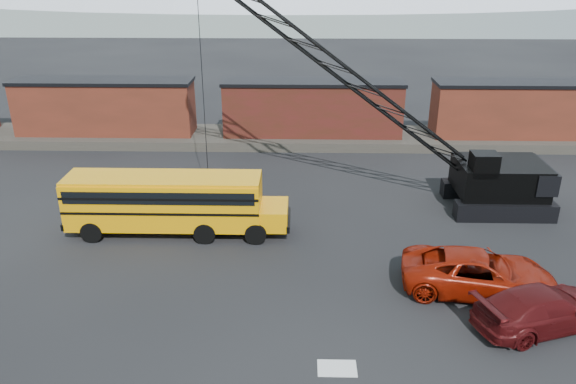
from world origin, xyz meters
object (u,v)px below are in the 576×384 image
school_bus (171,201)px  red_pickup (478,273)px  maroon_suv (544,308)px  crawler_crane (361,85)px

school_bus → red_pickup: size_ratio=1.77×
school_bus → red_pickup: 15.41m
school_bus → red_pickup: bearing=-20.0°
school_bus → maroon_suv: school_bus is taller
maroon_suv → crawler_crane: bearing=8.7°
crawler_crane → maroon_suv: bearing=-61.9°
red_pickup → crawler_crane: bearing=34.3°
school_bus → crawler_crane: (9.97, 4.08, 5.26)m
maroon_suv → crawler_crane: 14.79m
crawler_crane → school_bus: bearing=-157.7°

